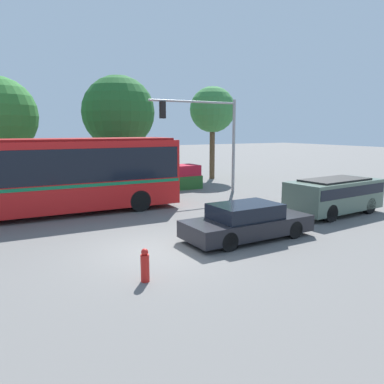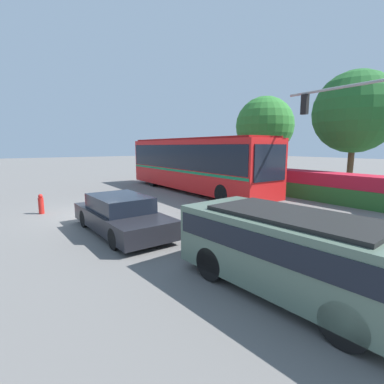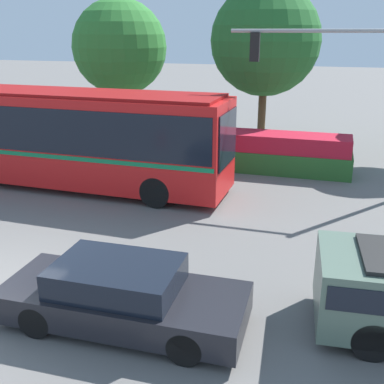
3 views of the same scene
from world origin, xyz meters
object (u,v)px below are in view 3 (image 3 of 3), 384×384
Objects in this scene: traffic_light_pole at (353,82)px; street_tree_centre at (265,41)px; street_tree_left at (120,47)px; sedan_foreground at (122,295)px; city_bus at (55,132)px.

street_tree_centre is at bearing -58.18° from traffic_light_pole.
street_tree_left is at bearing -30.25° from traffic_light_pole.
street_tree_centre is (0.37, 14.60, 4.28)m from sedan_foreground.
sedan_foreground is 15.22m from street_tree_centre.
street_tree_left is (-10.87, 6.34, 0.74)m from traffic_light_pole.
sedan_foreground is at bearing -65.53° from street_tree_left.
street_tree_left is at bearing 98.77° from city_bus.
city_bus is 2.24× the size of traffic_light_pole.
city_bus is 8.39m from street_tree_left.
street_tree_centre reaches higher than street_tree_left.
street_tree_left is (-1.05, 7.90, 2.60)m from city_bus.
street_tree_centre reaches higher than city_bus.
city_bus is 10.11m from street_tree_centre.
city_bus is at bearing -129.74° from street_tree_centre.
street_tree_centre is at bearing 87.34° from sedan_foreground.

